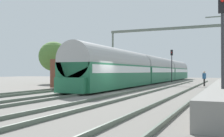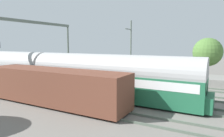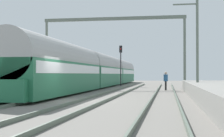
# 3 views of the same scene
# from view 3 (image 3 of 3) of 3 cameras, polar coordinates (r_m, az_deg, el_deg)

# --- Properties ---
(ground) EXTENTS (120.00, 120.00, 0.00)m
(ground) POSITION_cam_3_polar(r_m,az_deg,el_deg) (19.08, -8.73, -5.52)
(ground) COLOR slate
(track_west) EXTENTS (1.52, 60.00, 0.16)m
(track_west) POSITION_cam_3_polar(r_m,az_deg,el_deg) (19.76, -14.04, -5.11)
(track_west) COLOR #576456
(track_west) RESTS_ON ground
(track_east) EXTENTS (1.52, 60.00, 0.16)m
(track_east) POSITION_cam_3_polar(r_m,az_deg,el_deg) (18.57, -3.08, -5.41)
(track_east) COLOR #576456
(track_east) RESTS_ON ground
(track_far_east) EXTENTS (1.52, 60.00, 0.16)m
(track_far_east) POSITION_cam_3_polar(r_m,az_deg,el_deg) (18.12, 8.90, -5.51)
(track_far_east) COLOR #576456
(track_far_east) RESTS_ON ground
(passenger_train) EXTENTS (2.93, 49.20, 3.82)m
(passenger_train) POSITION_cam_3_polar(r_m,az_deg,el_deg) (40.31, -1.74, -0.32)
(passenger_train) COLOR #236B47
(passenger_train) RESTS_ON ground
(freight_car) EXTENTS (2.80, 13.00, 2.70)m
(freight_car) POSITION_cam_3_polar(r_m,az_deg,el_deg) (28.79, -14.48, -1.03)
(freight_car) COLOR brown
(freight_car) RESTS_ON ground
(person_crossing) EXTENTS (0.39, 0.47, 1.73)m
(person_crossing) POSITION_cam_3_polar(r_m,az_deg,el_deg) (31.58, 9.19, -1.84)
(person_crossing) COLOR black
(person_crossing) RESTS_ON ground
(railway_signal_far) EXTENTS (0.36, 0.30, 5.19)m
(railway_signal_far) POSITION_cam_3_polar(r_m,az_deg,el_deg) (42.73, 1.50, 1.44)
(railway_signal_far) COLOR #2D2D33
(railway_signal_far) RESTS_ON ground
(catenary_gantry) EXTENTS (15.91, 0.28, 7.86)m
(catenary_gantry) POSITION_cam_3_polar(r_m,az_deg,el_deg) (37.06, 0.21, 5.77)
(catenary_gantry) COLOR slate
(catenary_gantry) RESTS_ON ground
(catenary_pole_east_mid) EXTENTS (1.90, 0.20, 8.00)m
(catenary_pole_east_mid) POSITION_cam_3_polar(r_m,az_deg,el_deg) (25.82, 14.30, 4.91)
(catenary_pole_east_mid) COLOR slate
(catenary_pole_east_mid) RESTS_ON ground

